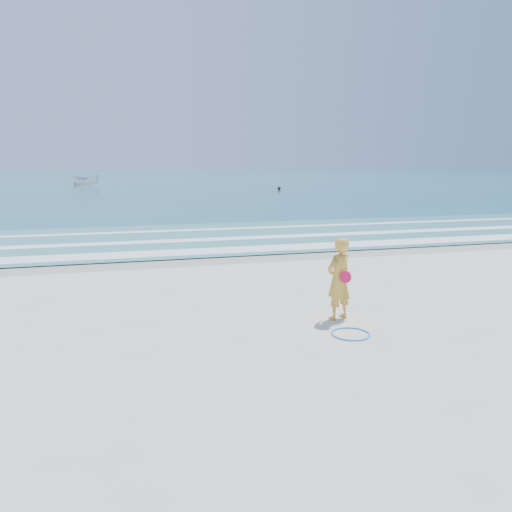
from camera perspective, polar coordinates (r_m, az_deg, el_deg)
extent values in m
plane|color=silver|center=(10.03, 4.13, -9.90)|extent=(400.00, 400.00, 0.00)
cube|color=#B2A893|center=(18.46, -5.11, -0.28)|extent=(400.00, 2.40, 0.00)
cube|color=#19727F|center=(113.94, -13.75, 8.75)|extent=(400.00, 190.00, 0.04)
cube|color=#59B7AD|center=(23.32, -7.28, 2.11)|extent=(400.00, 10.00, 0.01)
cube|color=white|center=(19.71, -5.78, 0.57)|extent=(400.00, 1.40, 0.01)
cube|color=white|center=(22.53, -6.99, 1.83)|extent=(400.00, 0.90, 0.01)
cube|color=white|center=(25.77, -8.05, 2.93)|extent=(400.00, 0.60, 0.01)
torus|color=#0C84E4|center=(10.64, 10.76, -8.75)|extent=(0.92, 0.92, 0.03)
imported|color=silver|center=(76.36, -18.88, 8.20)|extent=(4.24, 2.29, 1.55)
sphere|color=black|center=(61.48, 2.66, 7.73)|extent=(0.40, 0.40, 0.40)
imported|color=gold|center=(11.36, 9.44, -2.60)|extent=(0.80, 0.68, 1.87)
cylinder|color=#EE154A|center=(11.21, 10.20, -2.38)|extent=(0.27, 0.08, 0.27)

